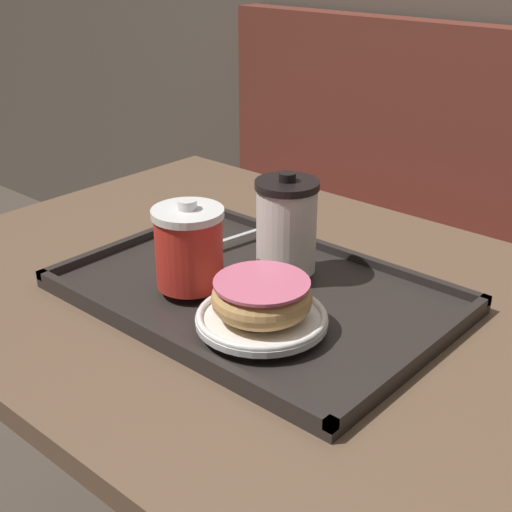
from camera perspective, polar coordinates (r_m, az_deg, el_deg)
name	(u,v)px	position (r m, az deg, el deg)	size (l,w,h in m)	color
booth_bench	(408,296)	(1.95, 12.08, -3.12)	(1.42, 0.44, 1.00)	brown
cafe_table	(267,386)	(1.07, 0.85, -10.38)	(1.07, 0.76, 0.76)	brown
serving_tray	(256,294)	(0.96, 0.00, -3.09)	(0.50, 0.35, 0.02)	#282321
coffee_cup_front	(189,247)	(0.93, -5.39, 0.75)	(0.09, 0.09, 0.12)	red
coffee_cup_rear	(286,225)	(0.96, 2.45, 2.46)	(0.09, 0.09, 0.14)	white
plate_with_chocolate_donut	(262,317)	(0.85, 0.46, -4.94)	(0.16, 0.16, 0.01)	white
donut_chocolate_glazed	(262,297)	(0.84, 0.46, -3.27)	(0.12, 0.12, 0.04)	tan
spoon	(261,228)	(1.11, 0.42, 2.27)	(0.04, 0.15, 0.01)	silver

